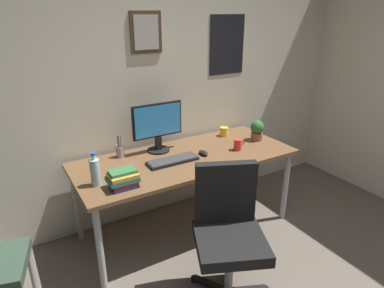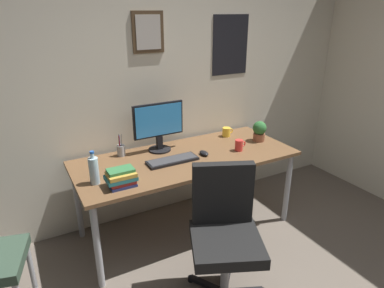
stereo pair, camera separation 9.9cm
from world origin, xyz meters
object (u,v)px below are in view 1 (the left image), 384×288
object	(u,v)px
monitor	(158,125)
computer_mouse	(203,153)
water_bottle	(95,172)
potted_plant	(257,130)
coffee_mug_near	(238,145)
book_stack_left	(123,179)
coffee_mug_far	(224,131)
office_chair	(228,227)
keyboard	(173,161)
pen_cup	(120,151)

from	to	relation	value
monitor	computer_mouse	xyz separation A→B (m)	(0.29, -0.29, -0.22)
water_bottle	potted_plant	world-z (taller)	water_bottle
water_bottle	coffee_mug_near	distance (m)	1.28
coffee_mug_near	book_stack_left	size ratio (longest dim) A/B	0.51
coffee_mug_far	book_stack_left	size ratio (longest dim) A/B	0.55
computer_mouse	coffee_mug_near	xyz separation A→B (m)	(0.33, -0.06, 0.03)
water_bottle	potted_plant	xyz separation A→B (m)	(1.59, 0.11, -0.00)
office_chair	keyboard	bearing A→B (deg)	92.38
office_chair	keyboard	distance (m)	0.77
water_bottle	pen_cup	xyz separation A→B (m)	(0.32, 0.40, -0.05)
water_bottle	pen_cup	size ratio (longest dim) A/B	1.26
computer_mouse	keyboard	bearing A→B (deg)	179.19
monitor	potted_plant	distance (m)	0.97
coffee_mug_near	pen_cup	world-z (taller)	pen_cup
book_stack_left	pen_cup	bearing A→B (deg)	72.73
potted_plant	book_stack_left	xyz separation A→B (m)	(-1.44, -0.24, -0.04)
keyboard	coffee_mug_near	size ratio (longest dim) A/B	3.96
water_bottle	pen_cup	bearing A→B (deg)	50.86
keyboard	coffee_mug_near	distance (m)	0.63
computer_mouse	coffee_mug_far	distance (m)	0.53
pen_cup	book_stack_left	distance (m)	0.55
water_bottle	coffee_mug_far	size ratio (longest dim) A/B	2.15
office_chair	coffee_mug_near	size ratio (longest dim) A/B	8.76
keyboard	office_chair	bearing A→B (deg)	-87.62
monitor	keyboard	size ratio (longest dim) A/B	1.07
computer_mouse	water_bottle	world-z (taller)	water_bottle
coffee_mug_far	potted_plant	distance (m)	0.33
monitor	coffee_mug_far	world-z (taller)	monitor
monitor	office_chair	bearing A→B (deg)	-88.61
water_bottle	coffee_mug_far	xyz separation A→B (m)	(1.39, 0.36, -0.06)
potted_plant	book_stack_left	bearing A→B (deg)	-170.51
coffee_mug_far	potted_plant	bearing A→B (deg)	-51.36
monitor	pen_cup	size ratio (longest dim) A/B	2.30
book_stack_left	computer_mouse	bearing A→B (deg)	13.69
coffee_mug_near	keyboard	bearing A→B (deg)	174.02
water_bottle	book_stack_left	xyz separation A→B (m)	(0.16, -0.13, -0.04)
book_stack_left	water_bottle	bearing A→B (deg)	140.91
keyboard	book_stack_left	bearing A→B (deg)	-158.24
pen_cup	book_stack_left	size ratio (longest dim) A/B	0.94
coffee_mug_near	water_bottle	bearing A→B (deg)	-179.84
coffee_mug_far	pen_cup	world-z (taller)	pen_cup
coffee_mug_near	pen_cup	xyz separation A→B (m)	(-0.96, 0.39, 0.00)
pen_cup	coffee_mug_far	bearing A→B (deg)	-1.67
office_chair	pen_cup	bearing A→B (deg)	108.83
computer_mouse	pen_cup	size ratio (longest dim) A/B	0.55
potted_plant	office_chair	bearing A→B (deg)	-139.13
keyboard	pen_cup	distance (m)	0.47
office_chair	coffee_mug_near	world-z (taller)	office_chair
office_chair	water_bottle	size ratio (longest dim) A/B	3.76
pen_cup	book_stack_left	xyz separation A→B (m)	(-0.16, -0.52, 0.01)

